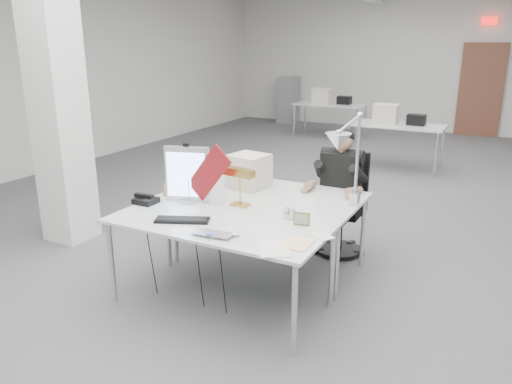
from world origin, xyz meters
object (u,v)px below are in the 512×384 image
at_px(desk_main, 220,222).
at_px(office_chair, 341,206).
at_px(laptop, 209,236).
at_px(bankers_lamp, 240,189).
at_px(beige_monitor, 249,171).
at_px(architect_lamp, 348,165).
at_px(monitor, 187,174).
at_px(seated_person, 341,171).
at_px(desk_phone, 146,201).

relative_size(desk_main, office_chair, 1.75).
distance_m(desk_main, laptop, 0.37).
xyz_separation_m(laptop, bankers_lamp, (-0.17, 0.77, 0.14)).
distance_m(office_chair, beige_monitor, 1.04).
bearing_deg(office_chair, architect_lamp, -70.26).
relative_size(beige_monitor, architect_lamp, 0.41).
distance_m(monitor, architect_lamp, 1.43).
relative_size(seated_person, laptop, 3.10).
distance_m(desk_main, office_chair, 1.61).
bearing_deg(office_chair, beige_monitor, -146.26).
bearing_deg(bankers_lamp, beige_monitor, 120.48).
distance_m(laptop, architect_lamp, 1.31).
xyz_separation_m(monitor, architect_lamp, (1.38, 0.35, 0.17)).
height_order(desk_main, laptop, laptop).
relative_size(desk_main, laptop, 5.55).
xyz_separation_m(office_chair, laptop, (-0.42, -1.84, 0.25)).
bearing_deg(monitor, seated_person, 29.23).
height_order(laptop, bankers_lamp, bankers_lamp).
height_order(seated_person, bankers_lamp, seated_person).
bearing_deg(desk_phone, laptop, -24.16).
xyz_separation_m(seated_person, desk_phone, (-1.37, -1.37, -0.12)).
distance_m(desk_main, desk_phone, 0.83).
relative_size(monitor, desk_phone, 2.64).
xyz_separation_m(monitor, laptop, (0.65, -0.66, -0.24)).
xyz_separation_m(monitor, beige_monitor, (0.28, 0.65, -0.09)).
bearing_deg(seated_person, office_chair, 89.43).
xyz_separation_m(office_chair, seated_person, (0.00, -0.05, 0.39)).
bearing_deg(beige_monitor, monitor, -103.93).
distance_m(seated_person, laptop, 1.85).
height_order(desk_main, bankers_lamp, bankers_lamp).
height_order(laptop, desk_phone, desk_phone).
bearing_deg(desk_main, bankers_lamp, 96.12).
relative_size(monitor, architect_lamp, 0.60).
bearing_deg(desk_main, seated_person, 69.51).
relative_size(seated_person, bankers_lamp, 3.26).
bearing_deg(laptop, desk_phone, 150.90).
xyz_separation_m(monitor, bankers_lamp, (0.48, 0.11, -0.10)).
xyz_separation_m(laptop, architect_lamp, (0.73, 1.01, 0.41)).
bearing_deg(beige_monitor, desk_phone, -114.13).
height_order(seated_person, monitor, seated_person).
relative_size(office_chair, architect_lamp, 1.21).
height_order(bankers_lamp, desk_phone, bankers_lamp).
relative_size(seated_person, architect_lamp, 1.19).
xyz_separation_m(office_chair, monitor, (-1.07, -1.19, 0.49)).
height_order(monitor, bankers_lamp, monitor).
bearing_deg(desk_main, monitor, 149.41).
bearing_deg(seated_person, architect_lamp, -69.08).
relative_size(bankers_lamp, desk_phone, 1.61).
xyz_separation_m(desk_main, desk_phone, (-0.83, 0.08, 0.04)).
relative_size(laptop, bankers_lamp, 1.05).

